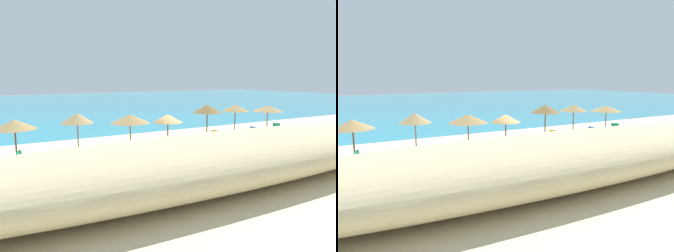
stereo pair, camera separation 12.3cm
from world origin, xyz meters
TOP-DOWN VIEW (x-y plane):
  - ground_plane at (0.00, 0.00)m, footprint 160.00×160.00m
  - sea_water at (0.00, 43.32)m, footprint 160.00×72.57m
  - dune_ridge at (-2.69, -7.33)m, footprint 37.58×6.59m
  - beach_umbrella_0 at (-10.29, 0.49)m, footprint 2.33×2.33m
  - beach_umbrella_1 at (-6.88, 0.39)m, footprint 1.94×1.94m
  - beach_umbrella_2 at (-3.42, 0.44)m, footprint 2.56×2.56m
  - beach_umbrella_3 at (-0.51, 0.55)m, footprint 2.09×2.09m
  - beach_umbrella_4 at (3.05, 0.72)m, footprint 2.27×2.27m
  - beach_umbrella_5 at (6.10, 0.99)m, footprint 2.18×2.18m
  - beach_umbrella_6 at (9.58, 0.76)m, footprint 2.58×2.58m
  - lounge_chair_0 at (2.66, -0.66)m, footprint 1.48×1.16m
  - lounge_chair_1 at (-10.68, -0.67)m, footprint 1.72×1.17m
  - lounge_chair_2 at (10.09, 0.24)m, footprint 1.47×1.26m
  - lounge_chair_3 at (6.68, -0.20)m, footprint 1.36×0.72m
  - lounge_chair_4 at (-3.60, -1.03)m, footprint 1.78×1.03m

SIDE VIEW (x-z plane):
  - ground_plane at x=0.00m, z-range 0.00..0.00m
  - sea_water at x=0.00m, z-range 0.00..0.01m
  - lounge_chair_2 at x=10.09m, z-range -0.09..0.95m
  - lounge_chair_4 at x=-3.60m, z-range -0.06..0.93m
  - lounge_chair_3 at x=6.68m, z-range -0.06..1.00m
  - lounge_chair_0 at x=2.66m, z-range -0.10..1.07m
  - lounge_chair_1 at x=-10.68m, z-range -0.11..1.08m
  - dune_ridge at x=-2.69m, z-range 0.00..2.40m
  - beach_umbrella_3 at x=-0.51m, z-range 0.92..3.33m
  - beach_umbrella_2 at x=-3.42m, z-range 1.01..3.61m
  - beach_umbrella_6 at x=9.58m, z-range 1.03..3.61m
  - beach_umbrella_0 at x=-10.29m, z-range 1.07..3.77m
  - beach_umbrella_5 at x=6.10m, z-range 1.12..3.91m
  - beach_umbrella_1 at x=-6.88m, z-range 1.13..4.01m
  - beach_umbrella_4 at x=3.05m, z-range 1.15..4.11m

